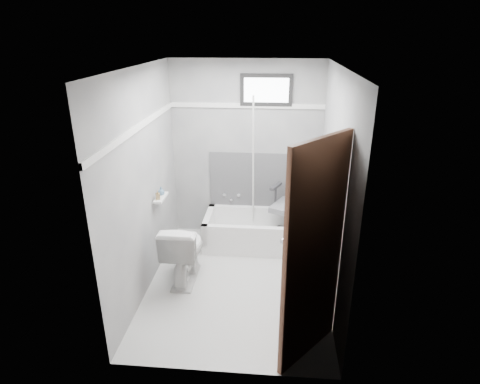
# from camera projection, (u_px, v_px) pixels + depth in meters

# --- Properties ---
(floor) EXTENTS (2.60, 2.60, 0.00)m
(floor) POSITION_uv_depth(u_px,v_px,m) (237.00, 283.00, 4.64)
(floor) COLOR white
(floor) RESTS_ON ground
(ceiling) EXTENTS (2.60, 2.60, 0.00)m
(ceiling) POSITION_uv_depth(u_px,v_px,m) (237.00, 67.00, 3.74)
(ceiling) COLOR silver
(ceiling) RESTS_ON floor
(wall_back) EXTENTS (2.00, 0.02, 2.40)m
(wall_back) POSITION_uv_depth(u_px,v_px,m) (246.00, 152.00, 5.39)
(wall_back) COLOR slate
(wall_back) RESTS_ON floor
(wall_front) EXTENTS (2.00, 0.02, 2.40)m
(wall_front) POSITION_uv_depth(u_px,v_px,m) (220.00, 250.00, 2.99)
(wall_front) COLOR slate
(wall_front) RESTS_ON floor
(wall_left) EXTENTS (0.02, 2.60, 2.40)m
(wall_left) POSITION_uv_depth(u_px,v_px,m) (144.00, 184.00, 4.27)
(wall_left) COLOR slate
(wall_left) RESTS_ON floor
(wall_right) EXTENTS (0.02, 2.60, 2.40)m
(wall_right) POSITION_uv_depth(u_px,v_px,m) (334.00, 190.00, 4.10)
(wall_right) COLOR slate
(wall_right) RESTS_ON floor
(bathtub) EXTENTS (1.50, 0.70, 0.42)m
(bathtub) POSITION_uv_depth(u_px,v_px,m) (261.00, 231.00, 5.40)
(bathtub) COLOR white
(bathtub) RESTS_ON floor
(office_chair) EXTENTS (0.77, 0.77, 1.00)m
(office_chair) POSITION_uv_depth(u_px,v_px,m) (293.00, 202.00, 5.25)
(office_chair) COLOR slate
(office_chair) RESTS_ON bathtub
(toilet) EXTENTS (0.43, 0.75, 0.74)m
(toilet) POSITION_uv_depth(u_px,v_px,m) (184.00, 251.00, 4.60)
(toilet) COLOR white
(toilet) RESTS_ON floor
(door) EXTENTS (0.78, 0.78, 2.00)m
(door) POSITION_uv_depth(u_px,v_px,m) (351.00, 278.00, 3.00)
(door) COLOR brown
(door) RESTS_ON floor
(window) EXTENTS (0.66, 0.04, 0.40)m
(window) POSITION_uv_depth(u_px,v_px,m) (266.00, 90.00, 5.04)
(window) COLOR black
(window) RESTS_ON wall_back
(backerboard) EXTENTS (1.50, 0.02, 0.78)m
(backerboard) POSITION_uv_depth(u_px,v_px,m) (264.00, 181.00, 5.51)
(backerboard) COLOR #4C4C4F
(backerboard) RESTS_ON wall_back
(trim_back) EXTENTS (2.00, 0.02, 0.06)m
(trim_back) POSITION_uv_depth(u_px,v_px,m) (246.00, 106.00, 5.14)
(trim_back) COLOR white
(trim_back) RESTS_ON wall_back
(trim_left) EXTENTS (0.02, 2.60, 0.06)m
(trim_left) POSITION_uv_depth(u_px,v_px,m) (139.00, 126.00, 4.03)
(trim_left) COLOR white
(trim_left) RESTS_ON wall_left
(pole) EXTENTS (0.02, 0.36, 1.92)m
(pole) POSITION_uv_depth(u_px,v_px,m) (253.00, 168.00, 5.21)
(pole) COLOR silver
(pole) RESTS_ON bathtub
(shelf) EXTENTS (0.10, 0.32, 0.02)m
(shelf) POSITION_uv_depth(u_px,v_px,m) (161.00, 198.00, 4.69)
(shelf) COLOR white
(shelf) RESTS_ON wall_left
(soap_bottle_a) EXTENTS (0.06, 0.06, 0.11)m
(soap_bottle_a) POSITION_uv_depth(u_px,v_px,m) (158.00, 195.00, 4.59)
(soap_bottle_a) COLOR olive
(soap_bottle_a) RESTS_ON shelf
(soap_bottle_b) EXTENTS (0.11, 0.11, 0.10)m
(soap_bottle_b) POSITION_uv_depth(u_px,v_px,m) (161.00, 191.00, 4.72)
(soap_bottle_b) COLOR slate
(soap_bottle_b) RESTS_ON shelf
(faucet) EXTENTS (0.26, 0.10, 0.16)m
(faucet) POSITION_uv_depth(u_px,v_px,m) (232.00, 197.00, 5.62)
(faucet) COLOR silver
(faucet) RESTS_ON wall_back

